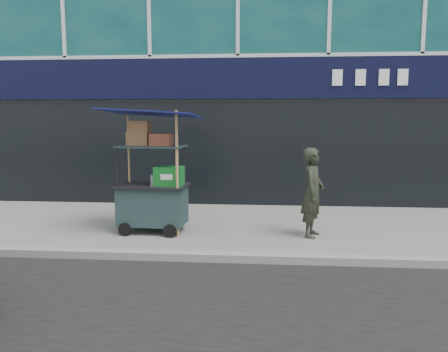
{
  "coord_description": "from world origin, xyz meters",
  "views": [
    {
      "loc": [
        0.51,
        -6.15,
        2.03
      ],
      "look_at": [
        -0.09,
        1.2,
        1.04
      ],
      "focal_mm": 35.0,
      "sensor_mm": 36.0,
      "label": 1
    }
  ],
  "objects": [
    {
      "name": "curb",
      "position": [
        0.0,
        -0.2,
        0.06
      ],
      "size": [
        80.0,
        0.18,
        0.12
      ],
      "primitive_type": "cube",
      "color": "gray",
      "rests_on": "ground"
    },
    {
      "name": "vendor_cart",
      "position": [
        -1.36,
        1.33,
        0.77
      ],
      "size": [
        1.68,
        1.24,
        2.19
      ],
      "rotation": [
        0.0,
        0.0,
        -0.06
      ],
      "color": "#1A2C2C",
      "rests_on": "ground"
    },
    {
      "name": "ground",
      "position": [
        0.0,
        0.0,
        0.0
      ],
      "size": [
        80.0,
        80.0,
        0.0
      ],
      "primitive_type": "plane",
      "color": "slate",
      "rests_on": "ground"
    },
    {
      "name": "vendor_man",
      "position": [
        1.42,
        1.27,
        0.76
      ],
      "size": [
        0.51,
        0.64,
        1.52
      ],
      "primitive_type": "imported",
      "rotation": [
        0.0,
        0.0,
        1.27
      ],
      "color": "#25291E",
      "rests_on": "ground"
    }
  ]
}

